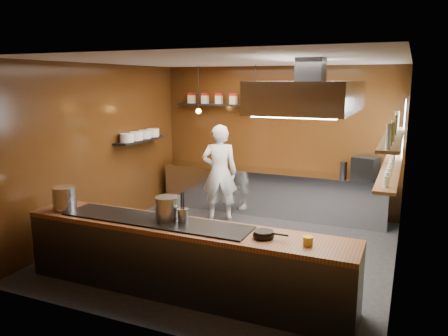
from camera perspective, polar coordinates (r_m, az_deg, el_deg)
The scene contains 26 objects.
floor at distance 7.25m, azimuth 0.81°, elevation -10.58°, with size 5.00×5.00×0.00m, color black.
back_wall at distance 9.16m, azimuth 6.85°, elevation 3.71°, with size 5.00×5.00×0.00m, color #39190A.
left_wall at distance 8.11m, azimuth -15.72°, elevation 2.37°, with size 5.00×5.00×0.00m, color #39190A.
right_wall at distance 6.33m, azimuth 22.25°, elevation -0.50°, with size 5.00×5.00×0.00m, color #464528.
ceiling at distance 6.73m, azimuth 0.88°, elevation 13.84°, with size 5.00×5.00×0.00m, color silver.
window_pane at distance 7.95m, azimuth 22.42°, elevation 4.67°, with size 1.00×1.00×0.00m, color white.
prep_counter at distance 9.05m, azimuth 6.10°, elevation -3.15°, with size 4.60×0.65×0.90m, color silver.
pass_counter at distance 5.74m, azimuth -5.49°, elevation -11.70°, with size 4.40×0.72×0.94m.
tin_shelf at distance 9.26m, azimuth 1.31°, elevation 8.22°, with size 2.60×0.26×0.04m, color black.
plate_shelf at distance 8.80m, azimuth -10.84°, elevation 3.60°, with size 0.30×1.40×0.04m, color black.
bottle_shelf_upper at distance 6.56m, azimuth 21.19°, elevation 3.69°, with size 0.26×2.80×0.04m, color brown.
bottle_shelf_lower at distance 6.64m, azimuth 20.90°, elevation -0.33°, with size 0.26×2.80×0.04m, color brown.
extractor_hood at distance 5.95m, azimuth 11.14°, elevation 9.19°, with size 1.20×2.00×0.72m.
pendant_left at distance 8.87m, azimuth -3.34°, elevation 7.75°, with size 0.10×0.10×0.95m.
pendant_right at distance 8.40m, azimuth 4.06°, elevation 7.54°, with size 0.10×0.10×0.95m.
storage_tins at distance 9.20m, azimuth 2.19°, elevation 9.01°, with size 2.43×0.13×0.22m.
plate_stacks at distance 8.79m, azimuth -10.86°, elevation 4.24°, with size 0.26×1.16×0.16m.
bottles at distance 6.55m, azimuth 21.28°, elevation 4.91°, with size 0.06×2.66×0.24m.
wine_glasses at distance 6.62m, azimuth 20.95°, elevation 0.39°, with size 0.07×2.37×0.13m.
stockpot_large at distance 6.52m, azimuth -20.12°, elevation -3.67°, with size 0.32×0.32×0.31m, color silver.
stockpot_small at distance 5.72m, azimuth -7.40°, elevation -5.18°, with size 0.32×0.32×0.30m, color silver.
utensil_crock at distance 5.59m, azimuth -5.39°, elevation -6.19°, with size 0.14×0.14×0.17m, color #BBBDC2.
frying_pan at distance 5.12m, azimuth 5.25°, elevation -8.52°, with size 0.42×0.25×0.06m.
butter_jar at distance 4.97m, azimuth 10.90°, elevation -9.34°, with size 0.11×0.11×0.10m, color gold.
espresso_machine at distance 8.52m, azimuth 17.99°, elevation 0.00°, with size 0.42×0.40×0.42m, color black.
chef at distance 8.51m, azimuth -0.59°, elevation -0.61°, with size 0.69×0.45×1.89m, color white.
Camera 1 is at (2.57, -6.21, 2.71)m, focal length 35.00 mm.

